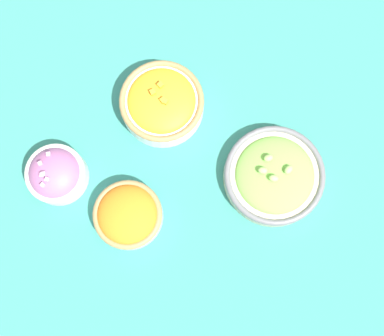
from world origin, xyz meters
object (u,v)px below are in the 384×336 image
object	(u,v)px
bowl_lettuce	(274,176)
bowl_red_onion	(56,174)
bowl_carrots	(128,215)
bowl_squash	(162,103)

from	to	relation	value
bowl_lettuce	bowl_red_onion	bearing A→B (deg)	-32.07
bowl_carrots	bowl_squash	world-z (taller)	bowl_squash
bowl_red_onion	bowl_squash	bearing A→B (deg)	-176.92
bowl_squash	bowl_red_onion	distance (m)	0.24
bowl_lettuce	bowl_squash	bearing A→B (deg)	-65.04
bowl_squash	bowl_lettuce	bearing A→B (deg)	114.96
bowl_lettuce	bowl_red_onion	world-z (taller)	bowl_red_onion
bowl_carrots	bowl_red_onion	bearing A→B (deg)	-61.12
bowl_carrots	bowl_squash	xyz separation A→B (m)	(-0.17, -0.15, 0.01)
bowl_carrots	bowl_lettuce	bearing A→B (deg)	163.37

